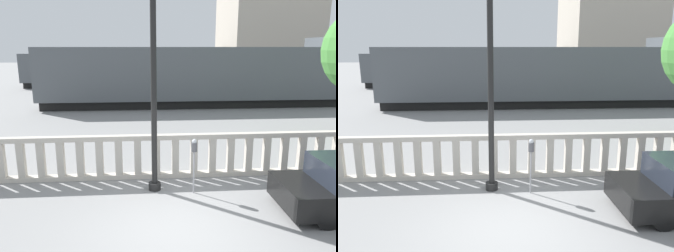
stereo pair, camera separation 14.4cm
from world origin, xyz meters
TOP-DOWN VIEW (x-y plane):
  - ground_plane at (0.00, 0.00)m, footprint 160.00×160.00m
  - balustrade at (0.00, 2.93)m, footprint 17.81×0.24m
  - lamppost at (-0.38, 2.08)m, footprint 0.37×0.37m
  - parking_meter at (0.65, 1.79)m, footprint 0.15×0.15m
  - train_near at (3.45, 15.00)m, footprint 20.77×3.00m
  - train_far at (-2.02, 26.51)m, footprint 19.41×3.08m
  - building_block at (11.72, 26.75)m, footprint 8.21×8.57m

SIDE VIEW (x-z plane):
  - ground_plane at x=0.00m, z-range 0.00..0.00m
  - balustrade at x=0.00m, z-range 0.00..1.32m
  - parking_meter at x=0.65m, z-range 0.43..1.93m
  - train_far at x=-2.02m, z-range -0.20..3.61m
  - train_near at x=3.45m, z-range -0.20..4.21m
  - lamppost at x=-0.38m, z-range 0.33..5.94m
  - building_block at x=11.72m, z-range 0.00..14.35m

